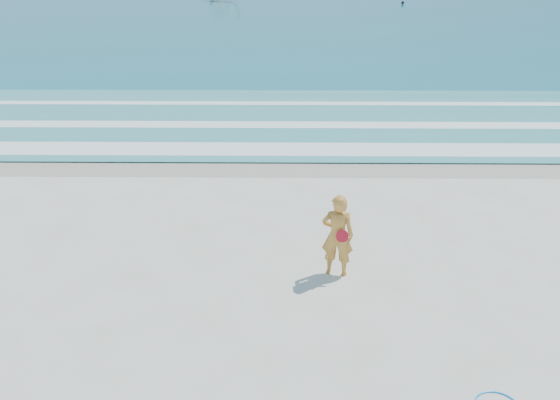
{
  "coord_description": "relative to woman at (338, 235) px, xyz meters",
  "views": [
    {
      "loc": [
        0.39,
        -7.9,
        6.54
      ],
      "look_at": [
        0.26,
        4.0,
        1.0
      ],
      "focal_mm": 35.0,
      "sensor_mm": 36.0,
      "label": 1
    }
  ],
  "objects": [
    {
      "name": "foam_near",
      "position": [
        -1.51,
        7.96,
        -0.89
      ],
      "size": [
        400.0,
        1.4,
        0.01
      ],
      "primitive_type": "cube",
      "color": "white",
      "rests_on": "shallow"
    },
    {
      "name": "buoy",
      "position": [
        13.36,
        61.61,
        -0.72
      ],
      "size": [
        0.37,
        0.37,
        0.37
      ],
      "primitive_type": "sphere",
      "color": "black",
      "rests_on": "ocean"
    },
    {
      "name": "foam_mid",
      "position": [
        -1.51,
        10.86,
        -0.89
      ],
      "size": [
        400.0,
        0.9,
        0.01
      ],
      "primitive_type": "cube",
      "color": "white",
      "rests_on": "shallow"
    },
    {
      "name": "wet_sand",
      "position": [
        -1.51,
        6.66,
        -0.94
      ],
      "size": [
        400.0,
        2.4,
        0.0
      ],
      "primitive_type": "cube",
      "color": "#B2A893",
      "rests_on": "ground"
    },
    {
      "name": "foam_far",
      "position": [
        -1.51,
        14.16,
        -0.89
      ],
      "size": [
        400.0,
        0.6,
        0.01
      ],
      "primitive_type": "cube",
      "color": "white",
      "rests_on": "shallow"
    },
    {
      "name": "ground",
      "position": [
        -1.51,
        -2.34,
        -0.95
      ],
      "size": [
        400.0,
        400.0,
        0.0
      ],
      "primitive_type": "plane",
      "color": "silver",
      "rests_on": "ground"
    },
    {
      "name": "shallow",
      "position": [
        -1.51,
        11.66,
        -0.9
      ],
      "size": [
        400.0,
        10.0,
        0.01
      ],
      "primitive_type": "cube",
      "color": "#59B7AD",
      "rests_on": "ocean"
    },
    {
      "name": "woman",
      "position": [
        0.0,
        0.0,
        0.0
      ],
      "size": [
        0.76,
        0.57,
        1.89
      ],
      "color": "#CA842F",
      "rests_on": "ground"
    }
  ]
}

